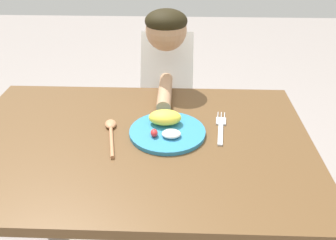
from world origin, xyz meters
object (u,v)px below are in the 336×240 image
Objects in this scene: plate at (167,128)px; person at (167,107)px; fork at (221,128)px; spoon at (111,131)px.

person is (-0.02, 0.46, -0.18)m from plate.
spoon is at bearing 102.59° from fork.
person reaches higher than fork.
plate reaches higher than spoon.
fork is at bearing -95.06° from spoon.
spoon is 0.52m from person.
spoon is at bearing -176.53° from plate.
person is at bearing -29.91° from spoon.
fork is at bearing 113.36° from person.
person reaches higher than spoon.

